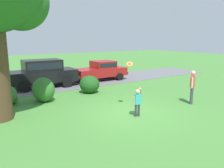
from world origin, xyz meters
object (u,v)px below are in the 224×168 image
parked_sedan (101,70)px  adult_onlooker (192,85)px  parked_suv (43,72)px  child_thrower (137,101)px  frisbee (130,64)px

parked_sedan → adult_onlooker: adult_onlooker is taller
parked_suv → child_thrower: parked_suv is taller
parked_sedan → child_thrower: bearing=-110.6°
parked_suv → child_thrower: bearing=-78.7°
parked_suv → adult_onlooker: size_ratio=2.73×
frisbee → adult_onlooker: bearing=-21.7°
parked_sedan → parked_suv: (-4.72, -0.08, 0.23)m
child_thrower → adult_onlooker: 3.60m
frisbee → parked_sedan: bearing=69.5°
adult_onlooker → parked_suv: bearing=122.4°
parked_suv → adult_onlooker: parked_suv is taller
parked_suv → frisbee: (2.08, -6.97, 1.08)m
parked_sedan → child_thrower: 8.77m
parked_sedan → adult_onlooker: bearing=-86.6°
parked_sedan → adult_onlooker: 8.31m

